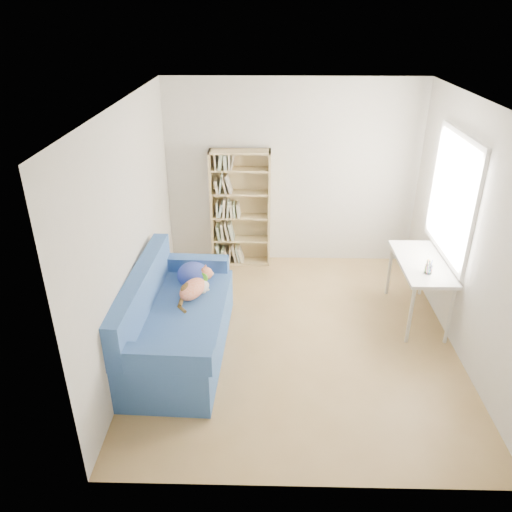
{
  "coord_description": "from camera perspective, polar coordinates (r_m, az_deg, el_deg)",
  "views": [
    {
      "loc": [
        -0.34,
        -4.71,
        3.41
      ],
      "look_at": [
        -0.46,
        0.36,
        0.85
      ],
      "focal_mm": 35.0,
      "sensor_mm": 36.0,
      "label": 1
    }
  ],
  "objects": [
    {
      "name": "desk",
      "position": [
        6.12,
        18.37,
        -1.26
      ],
      "size": [
        0.53,
        1.16,
        0.75
      ],
      "color": "white",
      "rests_on": "ground"
    },
    {
      "name": "room_shell",
      "position": [
        5.08,
        6.29,
        6.19
      ],
      "size": [
        3.54,
        4.04,
        2.62
      ],
      "color": "silver",
      "rests_on": "ground"
    },
    {
      "name": "pen_cup",
      "position": [
        5.82,
        19.1,
        -1.32
      ],
      "size": [
        0.09,
        0.09,
        0.17
      ],
      "color": "white",
      "rests_on": "desk"
    },
    {
      "name": "bookshelf",
      "position": [
        7.08,
        -1.78,
        4.92
      ],
      "size": [
        0.84,
        0.26,
        1.67
      ],
      "color": "tan",
      "rests_on": "ground"
    },
    {
      "name": "sofa",
      "position": [
        5.47,
        -9.12,
        -7.44
      ],
      "size": [
        1.01,
        2.0,
        0.97
      ],
      "rotation": [
        0.0,
        0.0,
        -0.04
      ],
      "color": "navy",
      "rests_on": "ground"
    },
    {
      "name": "ground",
      "position": [
        5.82,
        4.53,
        -9.15
      ],
      "size": [
        4.0,
        4.0,
        0.0
      ],
      "primitive_type": "plane",
      "color": "olive",
      "rests_on": "ground"
    }
  ]
}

